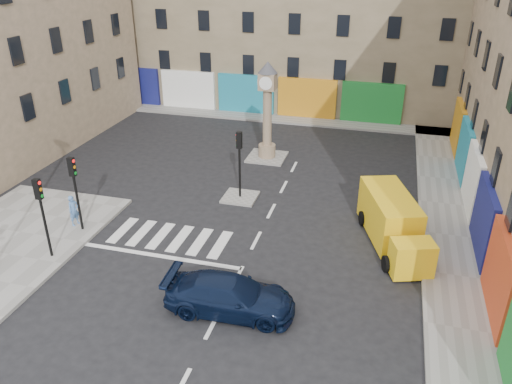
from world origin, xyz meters
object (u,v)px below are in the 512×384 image
at_px(traffic_light_left_near, 41,206).
at_px(navy_sedan, 230,295).
at_px(traffic_light_island, 239,154).
at_px(traffic_light_left_far, 74,182).
at_px(clock_pillar, 267,105).
at_px(yellow_van, 393,222).
at_px(pedestrian_blue, 74,210).

xyz_separation_m(traffic_light_left_near, navy_sedan, (8.67, -1.29, -1.91)).
height_order(traffic_light_left_near, traffic_light_island, traffic_light_left_near).
height_order(traffic_light_left_near, traffic_light_left_far, same).
bearing_deg(traffic_light_left_near, clock_pillar, 65.45).
bearing_deg(yellow_van, navy_sedan, -149.54).
bearing_deg(pedestrian_blue, clock_pillar, -15.26).
relative_size(traffic_light_left_near, traffic_light_left_far, 1.00).
xyz_separation_m(traffic_light_left_far, navy_sedan, (8.67, -3.69, -1.91)).
bearing_deg(navy_sedan, pedestrian_blue, 63.72).
xyz_separation_m(clock_pillar, yellow_van, (8.05, -8.47, -2.48)).
relative_size(traffic_light_left_far, clock_pillar, 0.61).
bearing_deg(navy_sedan, traffic_light_island, 11.73).
height_order(traffic_light_left_near, pedestrian_blue, traffic_light_left_near).
relative_size(traffic_light_left_far, traffic_light_island, 1.00).
bearing_deg(yellow_van, clock_pillar, 114.67).
height_order(traffic_light_left_far, pedestrian_blue, traffic_light_left_far).
height_order(traffic_light_left_near, yellow_van, traffic_light_left_near).
xyz_separation_m(clock_pillar, pedestrian_blue, (-6.84, -11.10, -2.62)).
xyz_separation_m(traffic_light_left_far, yellow_van, (14.35, 2.93, -1.55)).
height_order(traffic_light_left_far, clock_pillar, clock_pillar).
bearing_deg(clock_pillar, traffic_light_left_far, -118.94).
xyz_separation_m(navy_sedan, yellow_van, (5.68, 6.62, 0.36)).
xyz_separation_m(clock_pillar, navy_sedan, (2.37, -15.09, -2.84)).
relative_size(traffic_light_left_near, clock_pillar, 0.61).
bearing_deg(navy_sedan, yellow_van, -43.55).
height_order(traffic_light_island, navy_sedan, traffic_light_island).
height_order(traffic_light_island, pedestrian_blue, traffic_light_island).
distance_m(traffic_light_left_far, navy_sedan, 9.62).
bearing_deg(traffic_light_left_far, clock_pillar, 61.06).
distance_m(clock_pillar, pedestrian_blue, 13.30).
relative_size(navy_sedan, pedestrian_blue, 3.16).
xyz_separation_m(traffic_light_left_near, yellow_van, (14.35, 5.33, -1.55)).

